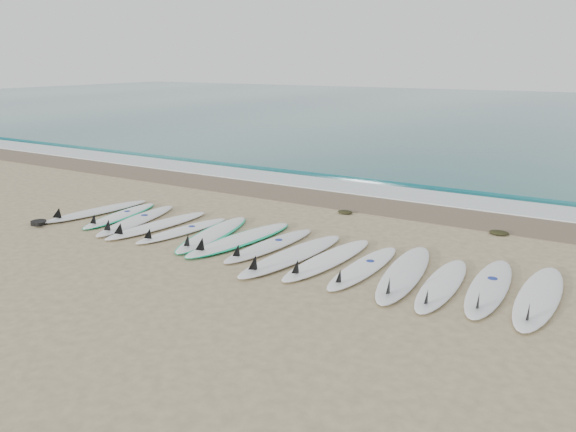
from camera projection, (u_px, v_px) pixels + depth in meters
The scene contains 23 objects.
ground at pixel (266, 248), 10.52m from camera, with size 120.00×120.00×0.00m, color tan.
ocean at pixel (532, 113), 37.38m from camera, with size 120.00×55.00×0.03m, color #1E6064.
wet_sand_band at pixel (356, 202), 13.90m from camera, with size 120.00×1.80×0.01m, color brown.
foam_band at pixel (378, 191), 15.06m from camera, with size 120.00×1.40×0.04m, color silver.
wave_crest at pixel (397, 180), 16.29m from camera, with size 120.00×1.00×0.10m, color #1E6064.
surfboard_0 at pixel (95, 211), 12.88m from camera, with size 0.98×2.67×0.33m.
surfboard_1 at pixel (120, 216), 12.57m from camera, with size 0.89×2.41×0.30m.
surfboard_2 at pixel (135, 220), 12.15m from camera, with size 0.97×2.70×0.34m.
surfboard_3 at pixel (156, 225), 11.78m from camera, with size 0.88×2.67×0.34m.
surfboard_4 at pixel (181, 231), 11.44m from camera, with size 0.85×2.37×0.30m.
surfboard_5 at pixel (212, 234), 11.22m from camera, with size 1.05×2.72×0.34m.
surfboard_6 at pixel (239, 239), 10.88m from camera, with size 1.07×2.88×0.36m.
surfboard_7 at pixel (268, 245), 10.51m from camera, with size 0.81×2.56×0.32m.
surfboard_8 at pixel (290, 256), 9.94m from camera, with size 0.95×2.93×0.37m.
surfboard_9 at pixel (326, 260), 9.76m from camera, with size 0.82×2.69×0.34m.
surfboard_10 at pixel (362, 268), 9.39m from camera, with size 0.60×2.46×0.31m.
surfboard_11 at pixel (403, 273), 9.12m from camera, with size 0.91×2.90×0.36m.
surfboard_12 at pixel (441, 285), 8.67m from camera, with size 0.60×2.49×0.32m.
surfboard_13 at pixel (489, 287), 8.57m from camera, with size 0.66×2.67×0.34m.
surfboard_14 at pixel (538, 297), 8.21m from camera, with size 0.62×2.77×0.35m.
seaweed_near at pixel (345, 212), 12.91m from camera, with size 0.36×0.28×0.07m, color black.
seaweed_far at pixel (499, 233), 11.35m from camera, with size 0.39×0.31×0.08m, color black.
leash_coil at pixel (39, 223), 12.00m from camera, with size 0.46×0.36×0.11m.
Camera 1 is at (5.47, -8.34, 3.42)m, focal length 35.00 mm.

